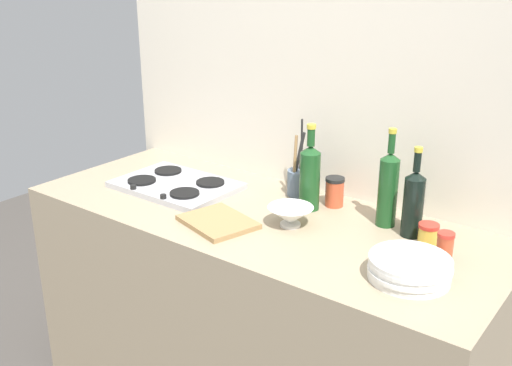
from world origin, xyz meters
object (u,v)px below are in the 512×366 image
Objects in this scene: plate_stack at (410,268)px; condiment_jar_spare at (445,247)px; utensil_crock at (299,180)px; condiment_jar_front at (428,235)px; condiment_jar_rear at (335,192)px; wine_bottle_leftmost at (388,188)px; wine_bottle_mid_left at (413,202)px; mixing_bowl at (290,215)px; stovetop_hob at (176,185)px; cutting_board at (218,222)px; wine_bottle_mid_right at (310,176)px.

condiment_jar_spare reaches higher than plate_stack.
utensil_crock reaches higher than condiment_jar_spare.
condiment_jar_front is 0.68× the size of condiment_jar_rear.
wine_bottle_mid_left is at bearing -14.93° from wine_bottle_leftmost.
plate_stack and mixing_bowl have the same top height.
stovetop_hob is 1.07m from plate_stack.
utensil_crock is 1.23× the size of cutting_board.
wine_bottle_mid_left is 4.08× the size of condiment_jar_front.
mixing_bowl is 1.44× the size of condiment_jar_rear.
plate_stack is 0.25m from condiment_jar_front.
condiment_jar_front is (0.47, -0.03, -0.09)m from wine_bottle_mid_right.
plate_stack is at bearing -38.16° from condiment_jar_rear.
wine_bottle_mid_right is 2.02× the size of mixing_bowl.
condiment_jar_spare is (0.16, -0.11, -0.07)m from wine_bottle_mid_left.
condiment_jar_spare is at bearing -41.33° from condiment_jar_front.
plate_stack is at bearing -28.15° from wine_bottle_mid_right.
condiment_jar_front is at bearing -15.44° from condiment_jar_rear.
utensil_crock is at bearing 167.50° from condiment_jar_front.
condiment_jar_spare is (0.66, -0.20, -0.01)m from utensil_crock.
wine_bottle_mid_left reaches higher than stovetop_hob.
utensil_crock is 0.69m from condiment_jar_spare.
cutting_board is at bearing -121.21° from condiment_jar_rear.
utensil_crock is at bearing 149.12° from plate_stack.
utensil_crock is 0.59m from condiment_jar_front.
wine_bottle_leftmost reaches higher than mixing_bowl.
wine_bottle_leftmost is 1.12× the size of wine_bottle_mid_left.
wine_bottle_leftmost is 2.17× the size of mixing_bowl.
mixing_bowl is (-0.37, -0.18, -0.08)m from wine_bottle_mid_left.
cutting_board is at bearing -100.02° from utensil_crock.
wine_bottle_mid_left is at bearing 29.14° from cutting_board.
wine_bottle_mid_right is 4.26× the size of condiment_jar_front.
wine_bottle_leftmost is at bearing -8.56° from utensil_crock.
mixing_bowl is at bearing -153.97° from wine_bottle_mid_left.
stovetop_hob reaches higher than cutting_board.
plate_stack is (1.06, -0.13, 0.02)m from stovetop_hob.
wine_bottle_mid_left is (0.94, 0.15, 0.11)m from stovetop_hob.
mixing_bowl is at bearing 34.15° from cutting_board.
wine_bottle_leftmost reaches higher than utensil_crock.
utensil_crock reaches higher than cutting_board.
condiment_jar_rear is 0.53m from condiment_jar_spare.
mixing_bowl is 0.30m from utensil_crock.
wine_bottle_leftmost is at bearing 151.95° from condiment_jar_spare.
condiment_jar_spare reaches higher than stovetop_hob.
wine_bottle_mid_left is 0.51m from utensil_crock.
utensil_crock is at bearing 117.24° from mixing_bowl.
cutting_board is (-0.65, -0.28, -0.03)m from condiment_jar_front.
stovetop_hob is 0.65m from condiment_jar_rear.
utensil_crock reaches higher than condiment_jar_front.
wine_bottle_mid_left is (-0.12, 0.28, 0.09)m from plate_stack.
mixing_bowl is 2.11× the size of condiment_jar_front.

